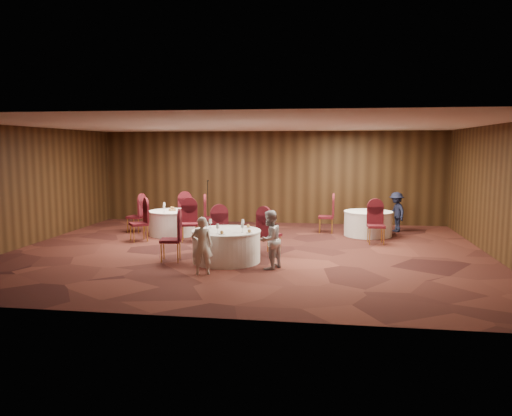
# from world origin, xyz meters

# --- Properties ---
(ground) EXTENTS (12.00, 12.00, 0.00)m
(ground) POSITION_xyz_m (0.00, 0.00, 0.00)
(ground) COLOR black
(ground) RESTS_ON ground
(room_shell) EXTENTS (12.00, 12.00, 12.00)m
(room_shell) POSITION_xyz_m (0.00, 0.00, 1.96)
(room_shell) COLOR silver
(room_shell) RESTS_ON ground
(table_main) EXTENTS (1.60, 1.60, 0.74)m
(table_main) POSITION_xyz_m (-0.29, -1.18, 0.38)
(table_main) COLOR silver
(table_main) RESTS_ON ground
(table_left) EXTENTS (1.43, 1.43, 0.74)m
(table_left) POSITION_xyz_m (-2.63, 2.08, 0.38)
(table_left) COLOR silver
(table_left) RESTS_ON ground
(table_right) EXTENTS (1.44, 1.44, 0.74)m
(table_right) POSITION_xyz_m (3.22, 2.81, 0.38)
(table_right) COLOR silver
(table_right) RESTS_ON ground
(chairs_main) EXTENTS (2.86, 1.95, 1.00)m
(chairs_main) POSITION_xyz_m (-0.59, -0.51, 0.50)
(chairs_main) COLOR #430D11
(chairs_main) RESTS_ON ground
(chairs_left) EXTENTS (3.03, 3.15, 1.00)m
(chairs_left) POSITION_xyz_m (-2.63, 2.07, 0.50)
(chairs_left) COLOR #430D11
(chairs_left) RESTS_ON ground
(chairs_right) EXTENTS (1.92, 2.14, 1.00)m
(chairs_right) POSITION_xyz_m (2.66, 2.37, 0.50)
(chairs_right) COLOR #430D11
(chairs_right) RESTS_ON ground
(tabletop_main) EXTENTS (1.14, 1.12, 0.22)m
(tabletop_main) POSITION_xyz_m (-0.16, -1.28, 0.84)
(tabletop_main) COLOR silver
(tabletop_main) RESTS_ON table_main
(tabletop_left) EXTENTS (0.86, 0.80, 0.22)m
(tabletop_left) POSITION_xyz_m (-2.64, 2.08, 0.82)
(tabletop_left) COLOR silver
(tabletop_left) RESTS_ON table_left
(tabletop_right) EXTENTS (0.08, 0.08, 0.22)m
(tabletop_right) POSITION_xyz_m (3.46, 2.58, 0.90)
(tabletop_right) COLOR silver
(tabletop_right) RESTS_ON table_right
(mic_stand) EXTENTS (0.24, 0.24, 1.57)m
(mic_stand) POSITION_xyz_m (-1.92, 3.65, 0.46)
(mic_stand) COLOR black
(mic_stand) RESTS_ON ground
(woman_a) EXTENTS (0.50, 0.39, 1.22)m
(woman_a) POSITION_xyz_m (-0.56, -2.40, 0.61)
(woman_a) COLOR silver
(woman_a) RESTS_ON ground
(woman_b) EXTENTS (0.72, 0.78, 1.29)m
(woman_b) POSITION_xyz_m (0.78, -1.72, 0.65)
(woman_b) COLOR silver
(woman_b) RESTS_ON ground
(man_c) EXTENTS (0.74, 0.93, 1.25)m
(man_c) POSITION_xyz_m (4.15, 3.65, 0.63)
(man_c) COLOR black
(man_c) RESTS_ON ground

